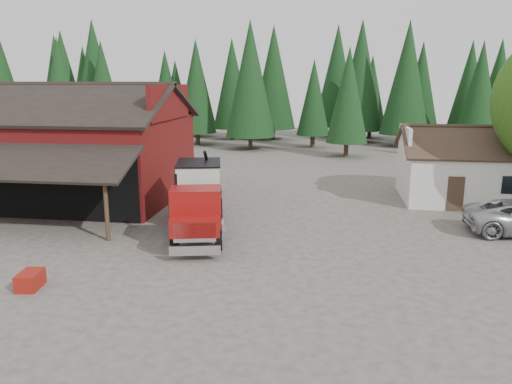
# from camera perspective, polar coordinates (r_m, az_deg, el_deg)

# --- Properties ---
(ground) EXTENTS (120.00, 120.00, 0.00)m
(ground) POSITION_cam_1_polar(r_m,az_deg,el_deg) (20.52, -4.53, -8.07)
(ground) COLOR #4C433C
(ground) RESTS_ON ground
(red_barn) EXTENTS (12.80, 13.63, 7.18)m
(red_barn) POSITION_cam_1_polar(r_m,az_deg,el_deg) (32.79, -19.72, 3.92)
(red_barn) COLOR #601014
(red_barn) RESTS_ON ground
(farmhouse) EXTENTS (8.60, 6.42, 4.65)m
(farmhouse) POSITION_cam_1_polar(r_m,az_deg,el_deg) (33.31, 23.27, 1.97)
(farmhouse) COLOR silver
(farmhouse) RESTS_ON ground
(conifer_backdrop) EXTENTS (76.00, 16.00, 16.00)m
(conifer_backdrop) POSITION_cam_1_polar(r_m,az_deg,el_deg) (61.28, 4.27, 5.82)
(conifer_backdrop) COLOR black
(conifer_backdrop) RESTS_ON ground
(near_pine_a) EXTENTS (4.40, 4.40, 11.40)m
(near_pine_a) POSITION_cam_1_polar(r_m,az_deg,el_deg) (53.64, -21.46, 10.87)
(near_pine_a) COLOR #382619
(near_pine_a) RESTS_ON ground
(near_pine_b) EXTENTS (3.96, 3.96, 10.40)m
(near_pine_b) POSITION_cam_1_polar(r_m,az_deg,el_deg) (48.74, 10.49, 10.84)
(near_pine_b) COLOR #382619
(near_pine_b) RESTS_ON ground
(near_pine_d) EXTENTS (5.28, 5.28, 13.40)m
(near_pine_d) POSITION_cam_1_polar(r_m,az_deg,el_deg) (53.36, -0.65, 12.80)
(near_pine_d) COLOR #382619
(near_pine_d) RESTS_ON ground
(feed_truck) EXTENTS (3.96, 8.58, 3.75)m
(feed_truck) POSITION_cam_1_polar(r_m,az_deg,el_deg) (24.18, -6.60, -0.57)
(feed_truck) COLOR black
(feed_truck) RESTS_ON ground
(equip_box) EXTENTS (0.85, 1.19, 0.60)m
(equip_box) POSITION_cam_1_polar(r_m,az_deg,el_deg) (19.72, -24.41, -9.16)
(equip_box) COLOR maroon
(equip_box) RESTS_ON ground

